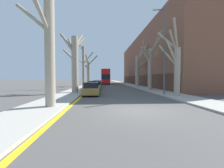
{
  "coord_description": "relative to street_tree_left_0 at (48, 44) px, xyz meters",
  "views": [
    {
      "loc": [
        -1.85,
        -8.11,
        1.82
      ],
      "look_at": [
        0.77,
        33.38,
        0.2
      ],
      "focal_mm": 24.0,
      "sensor_mm": 36.0,
      "label": 1
    }
  ],
  "objects": [
    {
      "name": "parked_car_2",
      "position": [
        2.03,
        19.58,
        -3.17
      ],
      "size": [
        1.71,
        4.21,
        1.37
      ],
      "color": "#4C5156",
      "rests_on": "ground"
    },
    {
      "name": "street_tree_left_1",
      "position": [
        -0.13,
        9.17,
        0.01
      ],
      "size": [
        3.04,
        3.19,
        7.46
      ],
      "color": "gray",
      "rests_on": "ground"
    },
    {
      "name": "kerb_line_stripe",
      "position": [
        1.13,
        48.96,
        -3.82
      ],
      "size": [
        0.24,
        120.0,
        0.01
      ],
      "primitive_type": "cube",
      "color": "yellow",
      "rests_on": "ground"
    },
    {
      "name": "lamp_post",
      "position": [
        9.55,
        6.03,
        1.12
      ],
      "size": [
        1.4,
        0.2,
        8.94
      ],
      "color": "#4C4F54",
      "rests_on": "ground"
    },
    {
      "name": "parked_car_1",
      "position": [
        2.03,
        13.43,
        -3.16
      ],
      "size": [
        1.8,
        4.48,
        1.41
      ],
      "color": "olive",
      "rests_on": "ground"
    },
    {
      "name": "parked_car_0",
      "position": [
        2.03,
        7.08,
        -3.17
      ],
      "size": [
        1.71,
        4.03,
        1.37
      ],
      "color": "olive",
      "rests_on": "ground"
    },
    {
      "name": "street_tree_left_2",
      "position": [
        -0.06,
        16.7,
        0.2
      ],
      "size": [
        3.68,
        2.35,
        8.88
      ],
      "color": "gray",
      "rests_on": "ground"
    },
    {
      "name": "ground_plane",
      "position": [
        5.08,
        -1.04,
        -3.82
      ],
      "size": [
        300.0,
        300.0,
        0.0
      ],
      "primitive_type": "plane",
      "color": "#4C4947"
    },
    {
      "name": "street_tree_left_0",
      "position": [
        0.0,
        0.0,
        0.0
      ],
      "size": [
        2.2,
        2.59,
        7.92
      ],
      "color": "gray",
      "rests_on": "ground"
    },
    {
      "name": "street_tree_right_1",
      "position": [
        10.17,
        12.26,
        -0.12
      ],
      "size": [
        3.01,
        2.67,
        8.36
      ],
      "color": "gray",
      "rests_on": "ground"
    },
    {
      "name": "street_tree_right_0",
      "position": [
        10.19,
        4.76,
        -0.78
      ],
      "size": [
        1.91,
        3.67,
        6.93
      ],
      "color": "gray",
      "rests_on": "ground"
    },
    {
      "name": "building_facade_right",
      "position": [
        17.04,
        29.36,
        2.3
      ],
      "size": [
        10.08,
        45.26,
        12.27
      ],
      "color": "brown",
      "rests_on": "ground"
    },
    {
      "name": "sidewalk_right",
      "position": [
        10.63,
        48.96,
        -3.76
      ],
      "size": [
        2.83,
        120.0,
        0.12
      ],
      "primitive_type": "cube",
      "color": "#A39E93",
      "rests_on": "ground"
    },
    {
      "name": "parked_car_3",
      "position": [
        2.03,
        25.69,
        -3.17
      ],
      "size": [
        1.85,
        4.41,
        1.36
      ],
      "color": "black",
      "rests_on": "ground"
    },
    {
      "name": "sidewalk_left",
      "position": [
        -0.46,
        48.96,
        -3.76
      ],
      "size": [
        2.83,
        120.0,
        0.12
      ],
      "primitive_type": "cube",
      "color": "#A39E93",
      "rests_on": "ground"
    },
    {
      "name": "street_tree_left_3",
      "position": [
        0.02,
        25.09,
        -0.4
      ],
      "size": [
        4.46,
        3.89,
        6.94
      ],
      "color": "gray",
      "rests_on": "ground"
    },
    {
      "name": "double_decker_bus",
      "position": [
        4.13,
        37.37,
        -1.29
      ],
      "size": [
        2.55,
        10.11,
        4.46
      ],
      "color": "red",
      "rests_on": "ground"
    },
    {
      "name": "street_tree_right_2",
      "position": [
        10.43,
        20.83,
        -0.16
      ],
      "size": [
        2.95,
        3.7,
        8.31
      ],
      "color": "gray",
      "rests_on": "ground"
    }
  ]
}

